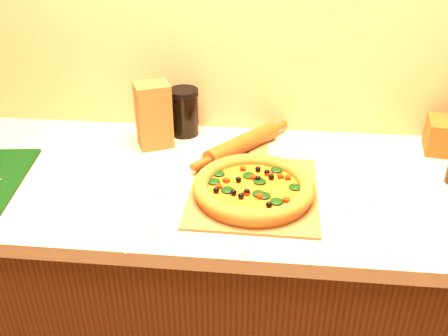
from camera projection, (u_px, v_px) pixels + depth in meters
The scene contains 7 objects.
cabinet at pixel (231, 303), 1.61m from camera, with size 2.80×0.65×0.86m, color #45200E.
countertop at pixel (232, 184), 1.39m from camera, with size 2.84×0.68×0.04m, color #BCAA93.
pizza_peel at pixel (254, 188), 1.32m from camera, with size 0.34×0.50×0.01m.
pizza at pixel (254, 188), 1.28m from camera, with size 0.31×0.31×0.04m.
rolling_pin at pixel (242, 144), 1.49m from camera, with size 0.27×0.33×0.06m.
paper_bag at pixel (154, 115), 1.50m from camera, with size 0.10×0.08×0.20m, color brown.
dark_jar at pixel (184, 112), 1.58m from camera, with size 0.09×0.09×0.15m.
Camera 1 is at (0.10, 0.25, 1.61)m, focal length 40.00 mm.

